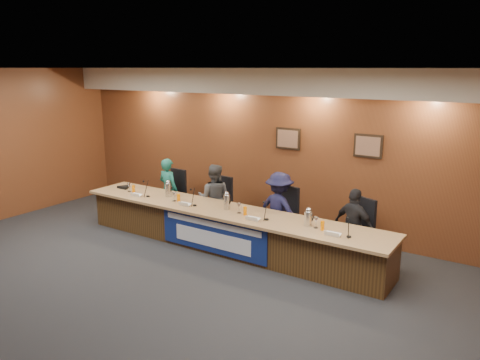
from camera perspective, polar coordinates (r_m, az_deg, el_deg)
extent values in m
plane|color=black|center=(6.98, -13.44, -14.20)|extent=(10.00, 10.00, 0.00)
cube|color=silver|center=(6.20, -15.09, 13.02)|extent=(10.00, 8.00, 0.04)
cube|color=brown|center=(9.50, 3.79, 3.78)|extent=(10.00, 0.04, 3.20)
cube|color=beige|center=(9.15, 3.13, 11.92)|extent=(10.00, 0.50, 0.50)
cube|color=#442C14|center=(8.50, -1.72, -6.09)|extent=(6.00, 0.80, 0.70)
cube|color=#9A744A|center=(8.35, -1.93, -3.76)|extent=(6.10, 0.95, 0.05)
cube|color=navy|center=(8.18, -3.40, -6.71)|extent=(2.20, 0.02, 0.65)
cube|color=silver|center=(8.10, -3.47, -5.40)|extent=(2.00, 0.01, 0.10)
cube|color=silver|center=(8.20, -3.45, -7.26)|extent=(1.60, 0.01, 0.28)
cube|color=black|center=(9.24, 5.89, 5.04)|extent=(0.52, 0.04, 0.42)
cube|color=black|center=(8.63, 15.36, 4.02)|extent=(0.52, 0.04, 0.42)
imported|color=#186053|center=(10.04, -8.72, -1.19)|extent=(0.52, 0.37, 1.36)
imported|color=#434547|center=(9.30, -3.17, -2.21)|extent=(0.82, 0.74, 1.37)
imported|color=#141433|center=(8.54, 4.81, -3.62)|extent=(0.97, 0.65, 1.39)
imported|color=black|center=(8.01, 13.71, -5.52)|extent=(0.81, 0.49, 1.29)
cube|color=black|center=(10.17, -8.30, -2.16)|extent=(0.51, 0.51, 0.08)
cube|color=black|center=(9.43, -2.80, -3.27)|extent=(0.52, 0.52, 0.08)
cube|color=black|center=(8.69, 5.10, -4.81)|extent=(0.57, 0.57, 0.08)
cube|color=black|center=(8.16, 13.89, -6.40)|extent=(0.63, 0.63, 0.08)
cube|color=white|center=(9.36, -12.70, -1.72)|extent=(0.24, 0.08, 0.10)
cylinder|color=black|center=(9.31, -11.16, -1.95)|extent=(0.07, 0.07, 0.02)
cylinder|color=orange|center=(9.66, -12.85, -1.07)|extent=(0.06, 0.06, 0.15)
cylinder|color=silver|center=(9.74, -13.36, -0.88)|extent=(0.08, 0.08, 0.18)
cube|color=white|center=(8.58, -6.92, -2.87)|extent=(0.24, 0.08, 0.10)
cylinder|color=black|center=(8.58, -5.56, -3.08)|extent=(0.07, 0.07, 0.02)
cylinder|color=orange|center=(8.85, -7.50, -2.18)|extent=(0.06, 0.06, 0.15)
cylinder|color=silver|center=(8.90, -8.04, -2.01)|extent=(0.08, 0.08, 0.18)
cube|color=white|center=(7.72, 1.41, -4.67)|extent=(0.24, 0.08, 0.10)
cylinder|color=black|center=(7.78, 3.27, -4.81)|extent=(0.07, 0.07, 0.02)
cylinder|color=orange|center=(7.99, 0.62, -3.80)|extent=(0.06, 0.06, 0.15)
cylinder|color=silver|center=(8.10, -0.13, -3.45)|extent=(0.08, 0.08, 0.18)
cube|color=white|center=(7.15, 11.13, -6.43)|extent=(0.24, 0.08, 0.10)
cylinder|color=black|center=(7.18, 13.13, -6.76)|extent=(0.07, 0.07, 0.02)
cylinder|color=orange|center=(7.38, 10.02, -5.51)|extent=(0.06, 0.06, 0.15)
cylinder|color=silver|center=(7.46, 9.26, -5.15)|extent=(0.08, 0.08, 0.18)
cylinder|color=silver|center=(9.23, -8.72, -1.21)|extent=(0.13, 0.13, 0.26)
cylinder|color=silver|center=(8.30, -1.60, -2.72)|extent=(0.12, 0.12, 0.26)
cylinder|color=silver|center=(7.53, 8.34, -4.71)|extent=(0.13, 0.13, 0.24)
cylinder|color=black|center=(10.05, -13.92, -0.86)|extent=(0.32, 0.32, 0.05)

